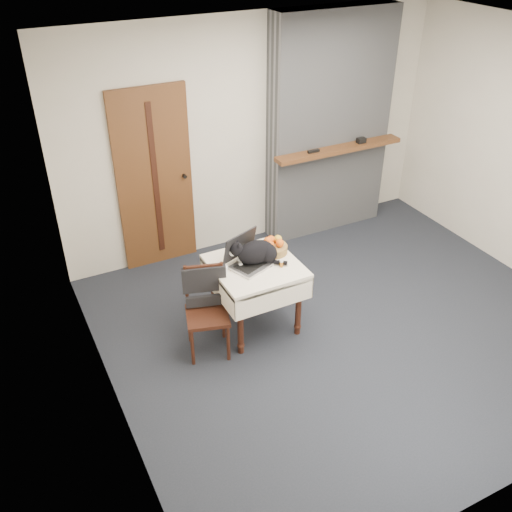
{
  "coord_description": "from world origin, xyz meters",
  "views": [
    {
      "loc": [
        -2.76,
        -3.47,
        3.54
      ],
      "look_at": [
        -0.8,
        0.38,
        0.82
      ],
      "focal_mm": 40.0,
      "sensor_mm": 36.0,
      "label": 1
    }
  ],
  "objects_px": {
    "side_table": "(255,275)",
    "door": "(155,180)",
    "laptop": "(248,257)",
    "pill_bottle": "(281,264)",
    "cream_jar": "(224,270)",
    "chair": "(206,297)",
    "cat": "(257,252)",
    "fruit_basket": "(273,247)"
  },
  "relations": [
    {
      "from": "side_table",
      "to": "door",
      "type": "bearing_deg",
      "value": 105.16
    },
    {
      "from": "laptop",
      "to": "pill_bottle",
      "type": "relative_size",
      "value": 7.31
    },
    {
      "from": "cream_jar",
      "to": "chair",
      "type": "height_order",
      "value": "chair"
    },
    {
      "from": "cat",
      "to": "fruit_basket",
      "type": "xyz_separation_m",
      "value": [
        0.22,
        0.09,
        -0.05
      ]
    },
    {
      "from": "cream_jar",
      "to": "pill_bottle",
      "type": "bearing_deg",
      "value": -15.04
    },
    {
      "from": "laptop",
      "to": "side_table",
      "type": "bearing_deg",
      "value": -64.96
    },
    {
      "from": "laptop",
      "to": "cream_jar",
      "type": "relative_size",
      "value": 6.44
    },
    {
      "from": "cream_jar",
      "to": "chair",
      "type": "bearing_deg",
      "value": -166.35
    },
    {
      "from": "side_table",
      "to": "chair",
      "type": "relative_size",
      "value": 0.93
    },
    {
      "from": "cream_jar",
      "to": "side_table",
      "type": "bearing_deg",
      "value": 1.38
    },
    {
      "from": "cat",
      "to": "pill_bottle",
      "type": "distance_m",
      "value": 0.25
    },
    {
      "from": "pill_bottle",
      "to": "chair",
      "type": "xyz_separation_m",
      "value": [
        -0.72,
        0.09,
        -0.2
      ]
    },
    {
      "from": "door",
      "to": "fruit_basket",
      "type": "bearing_deg",
      "value": -64.9
    },
    {
      "from": "side_table",
      "to": "chair",
      "type": "bearing_deg",
      "value": -173.62
    },
    {
      "from": "fruit_basket",
      "to": "chair",
      "type": "distance_m",
      "value": 0.82
    },
    {
      "from": "fruit_basket",
      "to": "chair",
      "type": "bearing_deg",
      "value": -167.34
    },
    {
      "from": "cat",
      "to": "pill_bottle",
      "type": "relative_size",
      "value": 7.53
    },
    {
      "from": "cat",
      "to": "chair",
      "type": "xyz_separation_m",
      "value": [
        -0.55,
        -0.08,
        -0.27
      ]
    },
    {
      "from": "door",
      "to": "fruit_basket",
      "type": "distance_m",
      "value": 1.59
    },
    {
      "from": "door",
      "to": "pill_bottle",
      "type": "height_order",
      "value": "door"
    },
    {
      "from": "laptop",
      "to": "cat",
      "type": "bearing_deg",
      "value": -39.96
    },
    {
      "from": "door",
      "to": "pill_bottle",
      "type": "xyz_separation_m",
      "value": [
        0.61,
        -1.69,
        -0.27
      ]
    },
    {
      "from": "door",
      "to": "cat",
      "type": "height_order",
      "value": "door"
    },
    {
      "from": "cat",
      "to": "side_table",
      "type": "bearing_deg",
      "value": -124.9
    },
    {
      "from": "laptop",
      "to": "fruit_basket",
      "type": "distance_m",
      "value": 0.31
    },
    {
      "from": "cream_jar",
      "to": "door",
      "type": "bearing_deg",
      "value": 93.85
    },
    {
      "from": "laptop",
      "to": "fruit_basket",
      "type": "height_order",
      "value": "laptop"
    },
    {
      "from": "door",
      "to": "cat",
      "type": "distance_m",
      "value": 1.59
    },
    {
      "from": "laptop",
      "to": "cream_jar",
      "type": "distance_m",
      "value": 0.27
    },
    {
      "from": "cat",
      "to": "door",
      "type": "bearing_deg",
      "value": 121.35
    },
    {
      "from": "laptop",
      "to": "cream_jar",
      "type": "height_order",
      "value": "laptop"
    },
    {
      "from": "door",
      "to": "cream_jar",
      "type": "relative_size",
      "value": 26.86
    },
    {
      "from": "door",
      "to": "laptop",
      "type": "bearing_deg",
      "value": -76.23
    },
    {
      "from": "side_table",
      "to": "cat",
      "type": "relative_size",
      "value": 1.58
    },
    {
      "from": "cat",
      "to": "fruit_basket",
      "type": "height_order",
      "value": "cat"
    },
    {
      "from": "laptop",
      "to": "pill_bottle",
      "type": "bearing_deg",
      "value": -59.02
    },
    {
      "from": "pill_bottle",
      "to": "fruit_basket",
      "type": "xyz_separation_m",
      "value": [
        0.06,
        0.26,
        0.03
      ]
    },
    {
      "from": "side_table",
      "to": "pill_bottle",
      "type": "distance_m",
      "value": 0.28
    },
    {
      "from": "side_table",
      "to": "cream_jar",
      "type": "bearing_deg",
      "value": -178.62
    },
    {
      "from": "fruit_basket",
      "to": "pill_bottle",
      "type": "bearing_deg",
      "value": -102.23
    },
    {
      "from": "laptop",
      "to": "chair",
      "type": "distance_m",
      "value": 0.54
    },
    {
      "from": "door",
      "to": "side_table",
      "type": "height_order",
      "value": "door"
    }
  ]
}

